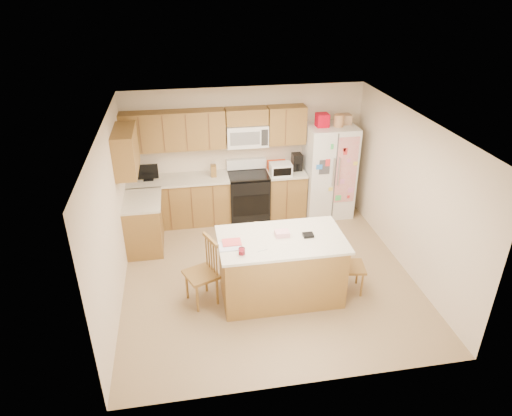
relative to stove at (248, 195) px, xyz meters
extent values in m
plane|color=#957C4E|center=(0.00, -1.94, -0.47)|extent=(4.50, 4.50, 0.00)
cube|color=beige|center=(0.00, 0.31, 0.78)|extent=(4.50, 0.10, 2.50)
cube|color=beige|center=(0.00, -4.19, 0.78)|extent=(4.50, 0.10, 2.50)
cube|color=beige|center=(-2.25, -1.94, 0.78)|extent=(0.10, 4.50, 2.50)
cube|color=beige|center=(2.25, -1.94, 0.78)|extent=(0.10, 4.50, 2.50)
cube|color=white|center=(0.00, -1.94, 2.03)|extent=(4.50, 4.50, 0.04)
cube|color=olive|center=(-1.31, 0.01, -0.03)|extent=(1.87, 0.60, 0.88)
cube|color=olive|center=(0.74, 0.01, -0.03)|extent=(0.72, 0.60, 0.88)
cube|color=olive|center=(-1.95, -0.76, -0.03)|extent=(0.60, 0.95, 0.88)
cube|color=beige|center=(-1.31, 0.00, 0.43)|extent=(1.87, 0.64, 0.04)
cube|color=beige|center=(0.74, 0.00, 0.43)|extent=(0.72, 0.64, 0.04)
cube|color=beige|center=(-1.94, -0.76, 0.43)|extent=(0.64, 0.95, 0.04)
cube|color=olive|center=(-1.32, 0.15, 1.33)|extent=(1.85, 0.33, 0.70)
cube|color=olive|center=(0.75, 0.15, 1.33)|extent=(0.70, 0.33, 0.70)
cube|color=olive|center=(0.00, 0.15, 1.53)|extent=(0.76, 0.33, 0.29)
cube|color=olive|center=(-2.08, -0.76, 1.33)|extent=(0.33, 0.95, 0.70)
cube|color=brown|center=(-1.90, -0.02, 1.33)|extent=(0.02, 0.01, 0.66)
cube|color=brown|center=(-1.90, -0.29, -0.03)|extent=(0.02, 0.01, 0.84)
cube|color=brown|center=(-1.50, -0.02, 1.33)|extent=(0.02, 0.01, 0.66)
cube|color=brown|center=(-1.50, -0.29, -0.03)|extent=(0.02, 0.01, 0.84)
cube|color=brown|center=(-1.10, -0.02, 1.33)|extent=(0.02, 0.01, 0.66)
cube|color=brown|center=(-1.10, -0.29, -0.03)|extent=(0.02, 0.01, 0.84)
cube|color=brown|center=(-0.70, -0.02, 1.33)|extent=(0.01, 0.01, 0.66)
cube|color=brown|center=(-0.70, -0.29, -0.03)|extent=(0.01, 0.01, 0.84)
cube|color=brown|center=(0.70, -0.02, 1.33)|extent=(0.01, 0.01, 0.66)
cube|color=brown|center=(0.70, -0.29, -0.03)|extent=(0.01, 0.01, 0.84)
cube|color=white|center=(0.00, 0.12, 1.18)|extent=(0.76, 0.38, 0.40)
cube|color=slate|center=(-0.06, -0.07, 1.18)|extent=(0.54, 0.01, 0.24)
cube|color=#262626|center=(0.30, -0.07, 1.18)|extent=(0.12, 0.01, 0.30)
cube|color=olive|center=(-0.65, 0.01, 0.56)|extent=(0.10, 0.14, 0.22)
cube|color=black|center=(-1.85, 0.03, 0.46)|extent=(0.18, 0.12, 0.02)
cube|color=black|center=(-1.85, 0.03, 0.62)|extent=(0.38, 0.03, 0.28)
cube|color=red|center=(0.58, 0.09, 0.54)|extent=(0.35, 0.22, 0.18)
cube|color=white|center=(0.60, -0.14, 0.56)|extent=(0.40, 0.28, 0.23)
cube|color=black|center=(0.60, -0.28, 0.56)|extent=(0.34, 0.01, 0.15)
cube|color=black|center=(0.96, 0.06, 0.61)|extent=(0.18, 0.22, 0.32)
cylinder|color=black|center=(0.96, -0.01, 0.54)|extent=(0.12, 0.12, 0.12)
cube|color=black|center=(0.00, -0.01, -0.03)|extent=(0.76, 0.64, 0.88)
cube|color=black|center=(0.00, -0.33, -0.05)|extent=(0.68, 0.01, 0.42)
cube|color=black|center=(0.00, -0.01, 0.43)|extent=(0.76, 0.64, 0.03)
cube|color=white|center=(0.00, 0.25, 0.56)|extent=(0.76, 0.10, 0.20)
cube|color=white|center=(1.57, -0.06, 0.43)|extent=(0.90, 0.75, 1.80)
cube|color=#4C4C4C|center=(1.57, -0.44, 0.43)|extent=(0.02, 0.01, 1.75)
cube|color=silver|center=(1.52, -0.47, 0.58)|extent=(0.02, 0.03, 0.55)
cube|color=silver|center=(1.62, -0.47, 0.58)|extent=(0.02, 0.03, 0.55)
cube|color=#3F3F44|center=(1.35, -0.44, 0.68)|extent=(0.20, 0.01, 0.28)
cube|color=#D84C59|center=(1.77, -0.44, 0.58)|extent=(0.42, 0.01, 1.30)
cube|color=red|center=(1.37, -0.06, 1.45)|extent=(0.22, 0.22, 0.24)
cylinder|color=tan|center=(1.67, -0.11, 1.44)|extent=(0.18, 0.18, 0.22)
cube|color=tan|center=(1.85, 0.02, 1.42)|extent=(0.18, 0.20, 0.18)
cube|color=olive|center=(0.09, -2.49, 0.00)|extent=(1.72, 0.97, 0.95)
cube|color=beige|center=(0.09, -2.49, 0.49)|extent=(1.80, 1.05, 0.04)
cylinder|color=red|center=(-0.52, -2.79, 0.54)|extent=(0.08, 0.08, 0.06)
cylinder|color=white|center=(-0.52, -2.79, 0.56)|extent=(0.09, 0.09, 0.09)
cube|color=#F6ABB9|center=(0.12, -2.42, 0.55)|extent=(0.20, 0.15, 0.07)
cube|color=black|center=(0.48, -2.50, 0.53)|extent=(0.15, 0.12, 0.04)
cube|color=white|center=(-0.66, -2.59, 0.52)|extent=(0.30, 0.24, 0.02)
cube|color=#D84C4C|center=(-0.62, -2.51, 0.53)|extent=(0.26, 0.20, 0.01)
cylinder|color=white|center=(-0.23, -2.76, 0.52)|extent=(0.14, 0.05, 0.01)
cube|color=olive|center=(-1.07, -2.45, 0.00)|extent=(0.56, 0.57, 0.05)
cylinder|color=olive|center=(-1.29, -2.35, -0.25)|extent=(0.04, 0.04, 0.45)
cylinder|color=olive|center=(-1.15, -2.68, -0.25)|extent=(0.04, 0.04, 0.45)
cylinder|color=olive|center=(-0.99, -2.23, -0.25)|extent=(0.04, 0.04, 0.45)
cylinder|color=olive|center=(-0.86, -2.56, -0.25)|extent=(0.04, 0.04, 0.45)
cylinder|color=olive|center=(-0.97, -2.24, 0.28)|extent=(0.02, 0.02, 0.51)
cylinder|color=olive|center=(-0.93, -2.31, 0.28)|extent=(0.02, 0.02, 0.51)
cylinder|color=olive|center=(-0.90, -2.38, 0.28)|extent=(0.02, 0.02, 0.51)
cylinder|color=olive|center=(-0.87, -2.46, 0.28)|extent=(0.02, 0.02, 0.51)
cylinder|color=olive|center=(-0.84, -2.53, 0.28)|extent=(0.02, 0.02, 0.51)
cube|color=olive|center=(-0.90, -2.38, 0.53)|extent=(0.20, 0.41, 0.05)
cube|color=olive|center=(0.04, -1.83, -0.03)|extent=(0.52, 0.51, 0.04)
cylinder|color=olive|center=(0.25, -1.74, -0.26)|extent=(0.04, 0.04, 0.43)
cylinder|color=olive|center=(-0.07, -1.63, -0.26)|extent=(0.04, 0.04, 0.43)
cylinder|color=olive|center=(0.15, -2.02, -0.26)|extent=(0.04, 0.04, 0.43)
cylinder|color=olive|center=(-0.17, -1.91, -0.26)|extent=(0.04, 0.04, 0.43)
cylinder|color=olive|center=(0.13, -2.04, 0.23)|extent=(0.02, 0.02, 0.48)
cylinder|color=olive|center=(0.06, -2.01, 0.23)|extent=(0.02, 0.02, 0.48)
cylinder|color=olive|center=(-0.01, -1.99, 0.23)|extent=(0.02, 0.02, 0.48)
cylinder|color=olive|center=(-0.08, -1.96, 0.23)|extent=(0.02, 0.02, 0.48)
cylinder|color=olive|center=(-0.15, -1.94, 0.23)|extent=(0.02, 0.02, 0.48)
cube|color=olive|center=(-0.01, -1.99, 0.47)|extent=(0.39, 0.17, 0.05)
cube|color=olive|center=(1.16, -2.56, -0.05)|extent=(0.43, 0.45, 0.04)
cylinder|color=olive|center=(1.28, -2.74, -0.27)|extent=(0.03, 0.03, 0.40)
cylinder|color=olive|center=(1.33, -2.43, -0.27)|extent=(0.03, 0.03, 0.40)
cylinder|color=olive|center=(1.00, -2.70, -0.27)|extent=(0.03, 0.03, 0.40)
cylinder|color=olive|center=(1.05, -2.38, -0.27)|extent=(0.03, 0.03, 0.40)
cylinder|color=olive|center=(0.99, -2.68, 0.19)|extent=(0.02, 0.02, 0.45)
cylinder|color=olive|center=(1.00, -2.61, 0.19)|extent=(0.02, 0.02, 0.45)
cylinder|color=olive|center=(1.01, -2.54, 0.19)|extent=(0.02, 0.02, 0.45)
cylinder|color=olive|center=(1.02, -2.47, 0.19)|extent=(0.02, 0.02, 0.45)
cylinder|color=olive|center=(1.03, -2.40, 0.19)|extent=(0.02, 0.02, 0.45)
cube|color=olive|center=(1.01, -2.54, 0.42)|extent=(0.09, 0.38, 0.05)
camera|label=1|loc=(-1.19, -7.86, 3.89)|focal=32.00mm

